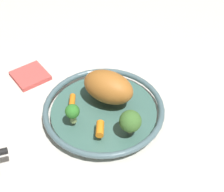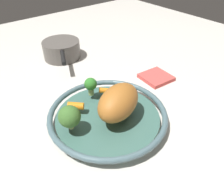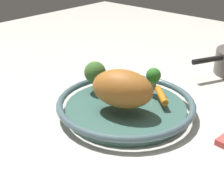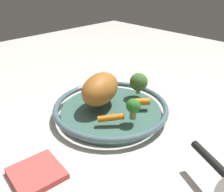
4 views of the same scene
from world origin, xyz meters
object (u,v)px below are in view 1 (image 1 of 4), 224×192
at_px(baby_carrot_near_rim, 72,103).
at_px(broccoli_floret_mid, 72,112).
at_px(dish_towel, 30,76).
at_px(broccoli_floret_edge, 130,121).
at_px(serving_bowl, 104,110).
at_px(roast_chicken_piece, 108,87).
at_px(baby_carrot_center, 100,129).

relative_size(baby_carrot_near_rim, broccoli_floret_mid, 1.21).
bearing_deg(dish_towel, broccoli_floret_mid, 83.71).
bearing_deg(baby_carrot_near_rim, broccoli_floret_edge, 107.42).
distance_m(serving_bowl, broccoli_floret_edge, 0.13).
height_order(roast_chicken_piece, baby_carrot_center, roast_chicken_piece).
distance_m(roast_chicken_piece, baby_carrot_center, 0.13).
bearing_deg(serving_bowl, roast_chicken_piece, -155.35).
xyz_separation_m(roast_chicken_piece, broccoli_floret_edge, (0.04, 0.13, -0.01)).
height_order(serving_bowl, dish_towel, serving_bowl).
distance_m(serving_bowl, baby_carrot_center, 0.09).
height_order(baby_carrot_near_rim, dish_towel, baby_carrot_near_rim).
bearing_deg(roast_chicken_piece, dish_towel, -70.40).
distance_m(broccoli_floret_edge, dish_towel, 0.40).
height_order(baby_carrot_center, broccoli_floret_edge, broccoli_floret_edge).
bearing_deg(baby_carrot_near_rim, serving_bowl, 136.51).
distance_m(baby_carrot_center, broccoli_floret_mid, 0.08).
bearing_deg(baby_carrot_center, serving_bowl, -136.77).
relative_size(baby_carrot_center, broccoli_floret_mid, 0.79).
height_order(baby_carrot_center, baby_carrot_near_rim, baby_carrot_center).
bearing_deg(serving_bowl, baby_carrot_center, 43.23).
distance_m(baby_carrot_near_rim, broccoli_floret_mid, 0.06).
relative_size(serving_bowl, roast_chicken_piece, 2.32).
height_order(broccoli_floret_edge, dish_towel, broccoli_floret_edge).
bearing_deg(baby_carrot_center, dish_towel, -90.07).
relative_size(roast_chicken_piece, dish_towel, 1.43).
xyz_separation_m(broccoli_floret_edge, dish_towel, (0.06, -0.39, -0.07)).
bearing_deg(roast_chicken_piece, baby_carrot_center, 38.36).
relative_size(serving_bowl, baby_carrot_near_rim, 4.89).
relative_size(roast_chicken_piece, broccoli_floret_mid, 2.54).
xyz_separation_m(roast_chicken_piece, dish_towel, (0.10, -0.27, -0.07)).
bearing_deg(roast_chicken_piece, broccoli_floret_mid, 1.12).
height_order(baby_carrot_center, broccoli_floret_mid, broccoli_floret_mid).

